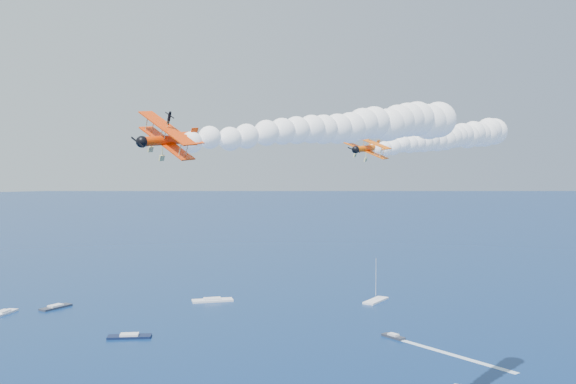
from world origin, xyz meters
name	(u,v)px	position (x,y,z in m)	size (l,w,h in m)	color
biplane_lead	(367,148)	(16.76, 29.68, 55.57)	(7.11, 7.97, 4.80)	#FF5F05
biplane_trail	(169,140)	(-20.14, 8.79, 56.11)	(7.31, 8.20, 4.94)	#EA3804
smoke_trail_lead	(444,139)	(40.65, 40.93, 57.55)	(47.87, 25.48, 9.49)	white
smoke_trail_trail	(338,128)	(4.75, 17.59, 58.09)	(49.66, 21.13, 9.49)	white
spectator_boats	(128,355)	(-0.49, 121.50, 0.35)	(217.34, 194.98, 0.70)	#2F333F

